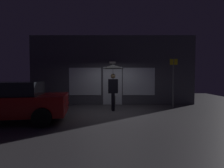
{
  "coord_description": "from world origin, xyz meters",
  "views": [
    {
      "loc": [
        -0.03,
        -8.37,
        1.68
      ],
      "look_at": [
        0.01,
        0.38,
        1.29
      ],
      "focal_mm": 29.07,
      "sensor_mm": 36.0,
      "label": 1
    }
  ],
  "objects": [
    {
      "name": "building_facade",
      "position": [
        -0.0,
        2.35,
        2.0
      ],
      "size": [
        9.63,
        0.48,
        4.03
      ],
      "color": "#4C4C56",
      "rests_on": "ground"
    },
    {
      "name": "ground_plane",
      "position": [
        0.0,
        0.0,
        0.0
      ],
      "size": [
        18.0,
        18.0,
        0.0
      ],
      "primitive_type": "plane",
      "color": "#423F44"
    },
    {
      "name": "sidewalk_bollard",
      "position": [
        0.06,
        1.55,
        0.29
      ],
      "size": [
        0.2,
        0.2,
        0.57
      ],
      "primitive_type": "cylinder",
      "color": "slate",
      "rests_on": "ground"
    },
    {
      "name": "sidewalk_bollard_2",
      "position": [
        -2.78,
        1.29,
        0.34
      ],
      "size": [
        0.27,
        0.27,
        0.69
      ],
      "primitive_type": "cylinder",
      "color": "slate",
      "rests_on": "ground"
    },
    {
      "name": "person_with_umbrella",
      "position": [
        0.02,
        0.38,
        1.71
      ],
      "size": [
        1.08,
        1.08,
        2.22
      ],
      "rotation": [
        0.0,
        0.0,
        -3.05
      ],
      "color": "black",
      "rests_on": "ground"
    },
    {
      "name": "parked_car",
      "position": [
        -3.88,
        -1.83,
        0.76
      ],
      "size": [
        4.51,
        2.56,
        1.47
      ],
      "rotation": [
        0.0,
        0.0,
        0.15
      ],
      "color": "maroon",
      "rests_on": "ground"
    },
    {
      "name": "street_sign_post",
      "position": [
        3.16,
        1.04,
        1.49
      ],
      "size": [
        0.4,
        0.07,
        2.65
      ],
      "color": "#595B60",
      "rests_on": "ground"
    }
  ]
}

